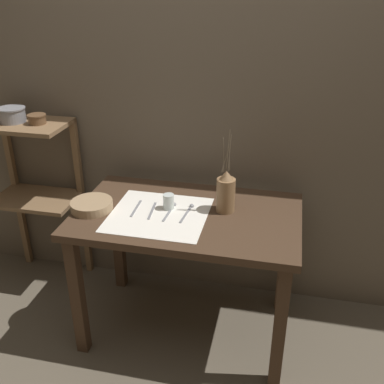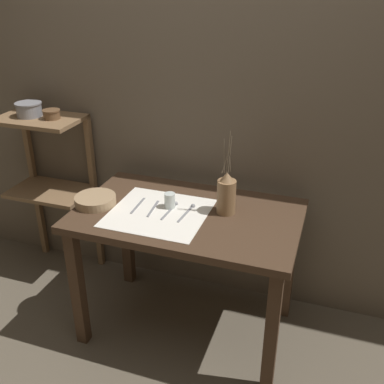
# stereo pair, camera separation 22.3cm
# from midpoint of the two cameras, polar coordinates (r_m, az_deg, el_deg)

# --- Properties ---
(ground_plane) EXTENTS (12.00, 12.00, 0.00)m
(ground_plane) POSITION_cam_midpoint_polar(r_m,az_deg,el_deg) (2.74, 1.90, -16.66)
(ground_plane) COLOR brown
(stone_wall_back) EXTENTS (7.00, 0.06, 2.40)m
(stone_wall_back) POSITION_cam_midpoint_polar(r_m,az_deg,el_deg) (2.54, 5.44, 10.97)
(stone_wall_back) COLOR brown
(stone_wall_back) RESTS_ON ground_plane
(wooden_table) EXTENTS (1.15, 0.70, 0.76)m
(wooden_table) POSITION_cam_midpoint_polar(r_m,az_deg,el_deg) (2.35, 2.13, -5.05)
(wooden_table) COLOR #422D1E
(wooden_table) RESTS_ON ground_plane
(wooden_shelf_unit) EXTENTS (0.50, 0.32, 1.09)m
(wooden_shelf_unit) POSITION_cam_midpoint_polar(r_m,az_deg,el_deg) (2.94, -15.51, 3.16)
(wooden_shelf_unit) COLOR brown
(wooden_shelf_unit) RESTS_ON ground_plane
(linen_cloth) EXTENTS (0.49, 0.47, 0.00)m
(linen_cloth) POSITION_cam_midpoint_polar(r_m,az_deg,el_deg) (2.29, -1.46, -2.72)
(linen_cloth) COLOR white
(linen_cloth) RESTS_ON wooden_table
(pitcher_with_flowers) EXTENTS (0.10, 0.10, 0.44)m
(pitcher_with_flowers) POSITION_cam_midpoint_polar(r_m,az_deg,el_deg) (2.26, 7.22, -0.35)
(pitcher_with_flowers) COLOR olive
(pitcher_with_flowers) RESTS_ON wooden_table
(wooden_bowl) EXTENTS (0.22, 0.22, 0.05)m
(wooden_bowl) POSITION_cam_midpoint_polar(r_m,az_deg,el_deg) (2.39, -9.59, -1.11)
(wooden_bowl) COLOR #9E7F5B
(wooden_bowl) RESTS_ON wooden_table
(glass_tumbler_near) EXTENTS (0.06, 0.06, 0.08)m
(glass_tumbler_near) POSITION_cam_midpoint_polar(r_m,az_deg,el_deg) (2.31, -0.08, -1.16)
(glass_tumbler_near) COLOR silver
(glass_tumbler_near) RESTS_ON wooden_table
(fork_inner) EXTENTS (0.02, 0.18, 0.00)m
(fork_inner) POSITION_cam_midpoint_polar(r_m,az_deg,el_deg) (2.35, -4.21, -1.79)
(fork_inner) COLOR gray
(fork_inner) RESTS_ON wooden_table
(knife_center) EXTENTS (0.03, 0.18, 0.00)m
(knife_center) POSITION_cam_midpoint_polar(r_m,az_deg,el_deg) (2.32, -2.24, -2.19)
(knife_center) COLOR gray
(knife_center) RESTS_ON wooden_table
(spoon_inner) EXTENTS (0.03, 0.19, 0.02)m
(spoon_inner) POSITION_cam_midpoint_polar(r_m,az_deg,el_deg) (2.33, 0.32, -1.95)
(spoon_inner) COLOR gray
(spoon_inner) RESTS_ON wooden_table
(spoon_outer) EXTENTS (0.03, 0.19, 0.02)m
(spoon_outer) POSITION_cam_midpoint_polar(r_m,az_deg,el_deg) (2.31, 2.55, -2.26)
(spoon_outer) COLOR gray
(spoon_outer) RESTS_ON wooden_table
(metal_pot_large) EXTENTS (0.16, 0.16, 0.08)m
(metal_pot_large) POSITION_cam_midpoint_polar(r_m,az_deg,el_deg) (2.83, -17.89, 9.98)
(metal_pot_large) COLOR gray
(metal_pot_large) RESTS_ON wooden_shelf_unit
(metal_pot_small) EXTENTS (0.10, 0.10, 0.05)m
(metal_pot_small) POSITION_cam_midpoint_polar(r_m,az_deg,el_deg) (2.74, -15.20, 9.53)
(metal_pot_small) COLOR brown
(metal_pot_small) RESTS_ON wooden_shelf_unit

